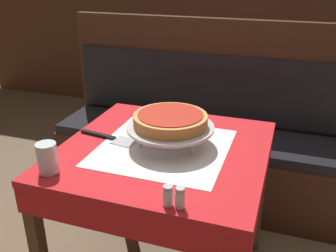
{
  "coord_description": "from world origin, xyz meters",
  "views": [
    {
      "loc": [
        0.47,
        -1.32,
        1.45
      ],
      "look_at": [
        0.02,
        -0.0,
        0.84
      ],
      "focal_mm": 40.0,
      "sensor_mm": 36.0,
      "label": 1
    }
  ],
  "objects_px": {
    "dining_table_rear": "(212,68)",
    "salt_shaker": "(168,196)",
    "deep_dish_pizza": "(170,120)",
    "water_glass_near": "(47,158)",
    "pizza_pan_stand": "(170,128)",
    "booth_bench": "(195,147)",
    "dining_table_front": "(164,166)",
    "condiment_caddy": "(218,51)",
    "pepper_shaker": "(180,198)",
    "pizza_server": "(109,137)"
  },
  "relations": [
    {
      "from": "dining_table_rear",
      "to": "salt_shaker",
      "type": "bearing_deg",
      "value": -81.2
    },
    {
      "from": "deep_dish_pizza",
      "to": "water_glass_near",
      "type": "relative_size",
      "value": 2.64
    },
    {
      "from": "dining_table_rear",
      "to": "water_glass_near",
      "type": "distance_m",
      "value": 2.07
    },
    {
      "from": "pizza_pan_stand",
      "to": "deep_dish_pizza",
      "type": "height_order",
      "value": "deep_dish_pizza"
    },
    {
      "from": "booth_bench",
      "to": "deep_dish_pizza",
      "type": "distance_m",
      "value": 0.95
    },
    {
      "from": "dining_table_front",
      "to": "deep_dish_pizza",
      "type": "bearing_deg",
      "value": 52.79
    },
    {
      "from": "booth_bench",
      "to": "condiment_caddy",
      "type": "xyz_separation_m",
      "value": [
        -0.08,
        1.0,
        0.43
      ]
    },
    {
      "from": "pepper_shaker",
      "to": "condiment_caddy",
      "type": "distance_m",
      "value": 2.22
    },
    {
      "from": "deep_dish_pizza",
      "to": "condiment_caddy",
      "type": "xyz_separation_m",
      "value": [
        -0.17,
        1.79,
        -0.09
      ]
    },
    {
      "from": "dining_table_rear",
      "to": "deep_dish_pizza",
      "type": "distance_m",
      "value": 1.73
    },
    {
      "from": "pizza_server",
      "to": "dining_table_rear",
      "type": "bearing_deg",
      "value": 87.41
    },
    {
      "from": "water_glass_near",
      "to": "condiment_caddy",
      "type": "height_order",
      "value": "condiment_caddy"
    },
    {
      "from": "pizza_pan_stand",
      "to": "condiment_caddy",
      "type": "height_order",
      "value": "condiment_caddy"
    },
    {
      "from": "pepper_shaker",
      "to": "pizza_server",
      "type": "bearing_deg",
      "value": 139.34
    },
    {
      "from": "booth_bench",
      "to": "pizza_pan_stand",
      "type": "relative_size",
      "value": 4.91
    },
    {
      "from": "water_glass_near",
      "to": "pepper_shaker",
      "type": "xyz_separation_m",
      "value": [
        0.52,
        -0.05,
        -0.02
      ]
    },
    {
      "from": "pepper_shaker",
      "to": "condiment_caddy",
      "type": "relative_size",
      "value": 0.5
    },
    {
      "from": "deep_dish_pizza",
      "to": "pepper_shaker",
      "type": "distance_m",
      "value": 0.45
    },
    {
      "from": "booth_bench",
      "to": "deep_dish_pizza",
      "type": "bearing_deg",
      "value": -83.35
    },
    {
      "from": "pizza_server",
      "to": "water_glass_near",
      "type": "xyz_separation_m",
      "value": [
        -0.08,
        -0.33,
        0.05
      ]
    },
    {
      "from": "condiment_caddy",
      "to": "booth_bench",
      "type": "bearing_deg",
      "value": -85.28
    },
    {
      "from": "water_glass_near",
      "to": "pizza_server",
      "type": "bearing_deg",
      "value": 77.08
    },
    {
      "from": "pizza_server",
      "to": "water_glass_near",
      "type": "distance_m",
      "value": 0.34
    },
    {
      "from": "deep_dish_pizza",
      "to": "condiment_caddy",
      "type": "relative_size",
      "value": 2.13
    },
    {
      "from": "booth_bench",
      "to": "condiment_caddy",
      "type": "distance_m",
      "value": 1.09
    },
    {
      "from": "pizza_pan_stand",
      "to": "pizza_server",
      "type": "bearing_deg",
      "value": -174.78
    },
    {
      "from": "booth_bench",
      "to": "pepper_shaker",
      "type": "xyz_separation_m",
      "value": [
        0.26,
        -1.2,
        0.44
      ]
    },
    {
      "from": "deep_dish_pizza",
      "to": "condiment_caddy",
      "type": "distance_m",
      "value": 1.8
    },
    {
      "from": "dining_table_front",
      "to": "salt_shaker",
      "type": "distance_m",
      "value": 0.43
    },
    {
      "from": "booth_bench",
      "to": "pizza_server",
      "type": "distance_m",
      "value": 0.93
    },
    {
      "from": "deep_dish_pizza",
      "to": "pepper_shaker",
      "type": "bearing_deg",
      "value": -67.44
    },
    {
      "from": "dining_table_rear",
      "to": "deep_dish_pizza",
      "type": "bearing_deg",
      "value": -83.38
    },
    {
      "from": "dining_table_rear",
      "to": "booth_bench",
      "type": "distance_m",
      "value": 0.96
    },
    {
      "from": "dining_table_rear",
      "to": "dining_table_front",
      "type": "bearing_deg",
      "value": -84.14
    },
    {
      "from": "dining_table_rear",
      "to": "salt_shaker",
      "type": "height_order",
      "value": "salt_shaker"
    },
    {
      "from": "water_glass_near",
      "to": "dining_table_rear",
      "type": "bearing_deg",
      "value": 85.72
    },
    {
      "from": "booth_bench",
      "to": "water_glass_near",
      "type": "relative_size",
      "value": 15.47
    },
    {
      "from": "pizza_pan_stand",
      "to": "salt_shaker",
      "type": "height_order",
      "value": "pizza_pan_stand"
    },
    {
      "from": "condiment_caddy",
      "to": "deep_dish_pizza",
      "type": "bearing_deg",
      "value": -84.42
    },
    {
      "from": "dining_table_front",
      "to": "salt_shaker",
      "type": "relative_size",
      "value": 12.06
    },
    {
      "from": "pizza_server",
      "to": "booth_bench",
      "type": "bearing_deg",
      "value": 77.39
    },
    {
      "from": "deep_dish_pizza",
      "to": "pepper_shaker",
      "type": "xyz_separation_m",
      "value": [
        0.17,
        -0.41,
        -0.08
      ]
    },
    {
      "from": "pizza_pan_stand",
      "to": "condiment_caddy",
      "type": "distance_m",
      "value": 1.8
    },
    {
      "from": "dining_table_front",
      "to": "salt_shaker",
      "type": "bearing_deg",
      "value": -68.58
    },
    {
      "from": "dining_table_front",
      "to": "deep_dish_pizza",
      "type": "height_order",
      "value": "deep_dish_pizza"
    },
    {
      "from": "booth_bench",
      "to": "salt_shaker",
      "type": "xyz_separation_m",
      "value": [
        0.22,
        -1.2,
        0.44
      ]
    },
    {
      "from": "salt_shaker",
      "to": "pizza_pan_stand",
      "type": "bearing_deg",
      "value": 107.59
    },
    {
      "from": "dining_table_front",
      "to": "pizza_server",
      "type": "height_order",
      "value": "pizza_server"
    },
    {
      "from": "booth_bench",
      "to": "pizza_server",
      "type": "bearing_deg",
      "value": -102.61
    },
    {
      "from": "booth_bench",
      "to": "water_glass_near",
      "type": "xyz_separation_m",
      "value": [
        -0.26,
        -1.15,
        0.46
      ]
    }
  ]
}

